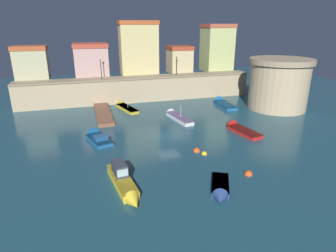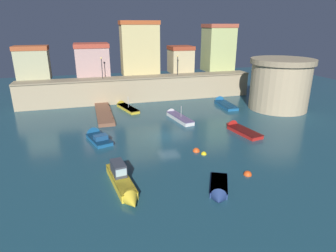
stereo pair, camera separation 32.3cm
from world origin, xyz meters
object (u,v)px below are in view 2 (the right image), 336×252
Objects in this scene: quay_lamp_1 at (178,62)px; mooring_buoy_0 at (204,154)px; moored_boat_1 at (223,103)px; moored_boat_3 at (219,190)px; fortress_tower at (280,84)px; moored_boat_0 at (176,116)px; mooring_buoy_2 at (248,175)px; moored_boat_5 at (125,106)px; moored_boat_6 at (96,136)px; moored_boat_4 at (238,129)px; mooring_buoy_1 at (196,151)px; quay_lamp_0 at (102,64)px; moored_boat_2 at (122,182)px.

quay_lamp_1 is 5.88× the size of mooring_buoy_0.
moored_boat_1 is 1.56× the size of moored_boat_3.
fortress_tower is 2.81× the size of quay_lamp_1.
moored_boat_1 is at bearing -72.60° from moored_boat_0.
moored_boat_0 is 18.10m from mooring_buoy_2.
moored_boat_6 is at bearing 141.38° from moored_boat_5.
moored_boat_4 is 8.27× the size of mooring_buoy_1.
mooring_buoy_2 is at bearing 174.20° from moored_boat_0.
mooring_buoy_1 is at bearing -147.36° from fortress_tower.
quay_lamp_0 is at bearing 29.70° from moored_boat_0.
mooring_buoy_2 is (11.46, -0.92, -0.60)m from moored_boat_2.
mooring_buoy_0 is (-4.83, -24.51, -6.71)m from quay_lamp_1.
moored_boat_6 is at bearing -179.89° from moored_boat_2.
moored_boat_4 is 9.03m from mooring_buoy_0.
quay_lamp_1 is 4.57× the size of mooring_buoy_2.
mooring_buoy_0 is (8.65, -24.51, -6.74)m from quay_lamp_0.
moored_boat_2 is 1.25× the size of moored_boat_6.
moored_boat_5 is 9.53× the size of mooring_buoy_2.
moored_boat_6 reaches higher than moored_boat_4.
moored_boat_6 is at bearing 103.28° from moored_boat_0.
quay_lamp_0 is at bearing 157.26° from fortress_tower.
mooring_buoy_2 reaches higher than mooring_buoy_0.
quay_lamp_1 is at bearing -3.17° from moored_boat_4.
fortress_tower is 29.01m from moored_boat_3.
fortress_tower is 30.14m from moored_boat_6.
quay_lamp_0 is at bearing -141.62° from moored_boat_3.
quay_lamp_0 is 0.48× the size of moored_boat_0.
fortress_tower is 18.00m from quay_lamp_1.
moored_boat_5 is at bearing 105.56° from mooring_buoy_0.
quay_lamp_1 is 4.47× the size of mooring_buoy_1.
moored_boat_3 is 17.63m from moored_boat_6.
moored_boat_2 reaches higher than moored_boat_6.
mooring_buoy_0 is 5.70m from mooring_buoy_2.
quay_lamp_1 is 23.84m from moored_boat_6.
fortress_tower is at bearing -122.73° from moored_boat_5.
moored_boat_6 is (-21.89, -10.14, 0.03)m from moored_boat_1.
quay_lamp_0 is 0.51× the size of moored_boat_1.
fortress_tower reaches higher than moored_boat_3.
moored_boat_4 is (8.86, 12.84, -0.01)m from moored_boat_3.
moored_boat_2 is 10.26m from mooring_buoy_1.
fortress_tower is at bearing -96.17° from moored_boat_6.
fortress_tower is 12.86× the size of mooring_buoy_2.
moored_boat_6 is at bearing 116.73° from moored_boat_1.
mooring_buoy_0 is at bearing 112.36° from mooring_buoy_2.
quay_lamp_1 is 0.62× the size of moored_boat_6.
quay_lamp_0 is 4.55× the size of mooring_buoy_1.
mooring_buoy_2 is at bearing -70.03° from quay_lamp_0.
moored_boat_6 is at bearing 144.52° from mooring_buoy_0.
moored_boat_4 is 19.58m from moored_boat_5.
quay_lamp_0 reaches higher than mooring_buoy_2.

